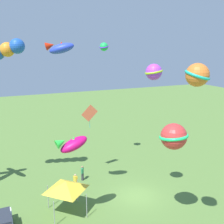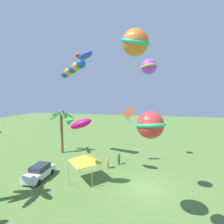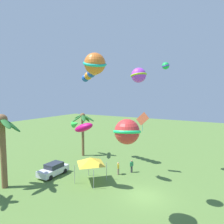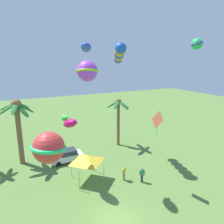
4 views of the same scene
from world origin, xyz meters
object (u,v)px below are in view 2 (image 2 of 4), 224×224
object	(u,v)px
kite_ball_2	(147,64)
kite_ball_4	(150,125)
spectator_0	(119,159)
kite_fish_1	(84,55)
kite_tube_3	(74,69)
parked_car_0	(39,172)
kite_ball_6	(135,43)
spectator_1	(108,162)
kite_diamond_7	(128,113)
festival_tent	(85,158)
kite_fish_0	(79,123)
kite_ball_5	(149,67)
palm_tree_1	(61,121)

from	to	relation	value
kite_ball_2	kite_ball_4	world-z (taller)	kite_ball_2
spectator_0	kite_ball_4	xyz separation A→B (m)	(-9.61, -3.98, 6.43)
spectator_0	kite_ball_2	bearing A→B (deg)	-55.65
kite_fish_1	kite_tube_3	bearing A→B (deg)	35.25
parked_car_0	kite_ball_6	world-z (taller)	kite_ball_6
spectator_1	kite_diamond_7	world-z (taller)	kite_diamond_7
festival_tent	kite_ball_4	size ratio (longest dim) A/B	1.02
spectator_1	kite_fish_0	size ratio (longest dim) A/B	0.60
spectator_0	kite_ball_6	bearing A→B (deg)	-165.87
spectator_0	kite_ball_5	distance (m)	13.40
kite_ball_2	kite_tube_3	size ratio (longest dim) A/B	0.31
kite_ball_4	kite_ball_2	bearing A→B (deg)	2.70
spectator_0	kite_tube_3	xyz separation A→B (m)	(0.94, 6.75, 12.20)
palm_tree_1	kite_tube_3	distance (m)	8.50
kite_fish_1	kite_ball_2	world-z (taller)	kite_ball_2
parked_car_0	kite_ball_6	distance (m)	17.17
spectator_0	kite_tube_3	world-z (taller)	kite_tube_3
spectator_1	festival_tent	xyz separation A→B (m)	(-3.41, 1.70, 1.65)
kite_fish_1	spectator_1	bearing A→B (deg)	-27.39
kite_tube_3	kite_diamond_7	bearing A→B (deg)	-91.85
kite_ball_2	kite_ball_4	bearing A→B (deg)	-177.30
festival_tent	kite_ball_2	size ratio (longest dim) A/B	2.10
palm_tree_1	kite_fish_0	bearing A→B (deg)	-141.71
kite_fish_1	kite_ball_4	size ratio (longest dim) A/B	0.82
festival_tent	kite_ball_5	size ratio (longest dim) A/B	1.57
kite_ball_6	festival_tent	bearing A→B (deg)	38.12
kite_fish_1	kite_ball_5	bearing A→B (deg)	-109.65
kite_fish_1	kite_diamond_7	distance (m)	9.29
kite_diamond_7	kite_fish_1	bearing A→B (deg)	143.60
kite_fish_0	kite_tube_3	world-z (taller)	kite_tube_3
kite_ball_4	kite_tube_3	bearing A→B (deg)	45.49
festival_tent	kite_tube_3	distance (m)	12.66
kite_ball_2	spectator_1	bearing A→B (deg)	129.82
kite_ball_2	palm_tree_1	bearing A→B (deg)	89.27
palm_tree_1	kite_tube_3	size ratio (longest dim) A/B	1.59
parked_car_0	kite_fish_0	world-z (taller)	kite_fish_0
spectator_0	kite_ball_5	size ratio (longest dim) A/B	0.87
spectator_0	kite_ball_5	xyz separation A→B (m)	(-7.00, -3.77, 10.79)
kite_fish_1	kite_ball_5	distance (m)	7.19
kite_diamond_7	parked_car_0	bearing A→B (deg)	124.99
kite_ball_4	kite_ball_6	distance (m)	5.57
kite_fish_1	kite_ball_5	world-z (taller)	kite_fish_1
kite_fish_1	kite_ball_4	world-z (taller)	kite_fish_1
kite_ball_5	palm_tree_1	bearing A→B (deg)	54.97
festival_tent	spectator_0	bearing A→B (deg)	-30.27
kite_fish_0	kite_diamond_7	bearing A→B (deg)	-27.61
festival_tent	kite_fish_0	world-z (taller)	kite_fish_0
spectator_1	festival_tent	distance (m)	4.15
kite_ball_6	kite_diamond_7	distance (m)	14.28
kite_fish_0	kite_tube_3	xyz separation A→B (m)	(7.48, 4.10, 6.41)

